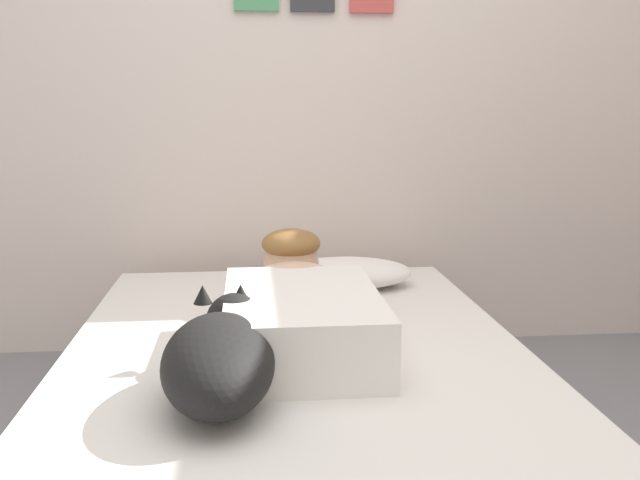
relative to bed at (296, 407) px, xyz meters
name	(u,v)px	position (x,y,z in m)	size (l,w,h in m)	color
back_wall	(311,62)	(0.15, 1.19, 1.06)	(4.02, 0.12, 2.50)	silver
bed	(296,407)	(0.00, 0.00, 0.00)	(1.35, 1.99, 0.38)	gray
pillow	(344,273)	(0.23, 0.65, 0.25)	(0.52, 0.32, 0.11)	white
person_lying	(298,305)	(0.01, 0.04, 0.30)	(0.43, 0.92, 0.27)	white
dog	(221,356)	(-0.20, -0.38, 0.30)	(0.26, 0.57, 0.21)	black
coffee_cup	(357,298)	(0.23, 0.36, 0.23)	(0.12, 0.09, 0.07)	#D84C47
cell_phone	(239,341)	(-0.16, 0.03, 0.20)	(0.07, 0.14, 0.01)	black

